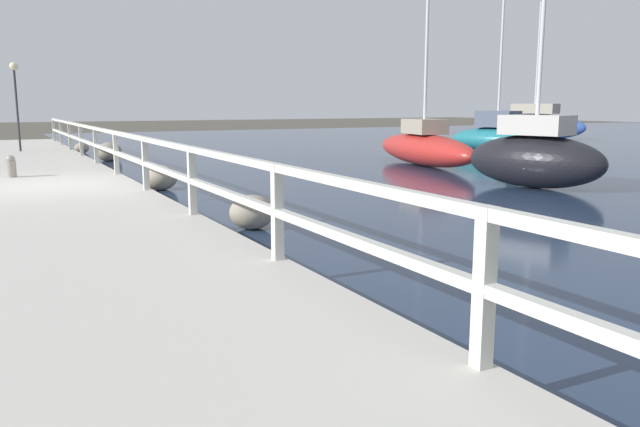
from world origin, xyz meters
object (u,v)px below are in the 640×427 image
(sailboat_red, at_px, (424,147))
(sailboat_blue, at_px, (534,125))
(mooring_bollard, at_px, (11,166))
(sailboat_teal, at_px, (497,136))
(sailboat_black, at_px, (535,157))
(dock_lamp, at_px, (15,85))

(sailboat_red, relative_size, sailboat_blue, 0.85)
(mooring_bollard, height_order, sailboat_teal, sailboat_teal)
(sailboat_blue, bearing_deg, mooring_bollard, -173.05)
(mooring_bollard, bearing_deg, sailboat_teal, 10.09)
(sailboat_black, bearing_deg, sailboat_red, 62.36)
(dock_lamp, relative_size, sailboat_black, 0.60)
(sailboat_red, distance_m, sailboat_teal, 6.14)
(dock_lamp, xyz_separation_m, sailboat_blue, (24.22, 0.57, -1.65))
(dock_lamp, distance_m, sailboat_black, 16.51)
(mooring_bollard, relative_size, sailboat_black, 0.10)
(dock_lamp, relative_size, sailboat_teal, 0.46)
(dock_lamp, bearing_deg, sailboat_black, -54.27)
(sailboat_teal, bearing_deg, mooring_bollard, 171.40)
(sailboat_blue, bearing_deg, sailboat_teal, -156.77)
(sailboat_red, distance_m, sailboat_blue, 16.12)
(sailboat_black, bearing_deg, sailboat_teal, 34.08)
(dock_lamp, distance_m, sailboat_blue, 24.28)
(sailboat_red, bearing_deg, sailboat_teal, 37.46)
(sailboat_red, distance_m, sailboat_black, 5.38)
(sailboat_black, bearing_deg, sailboat_blue, 26.74)
(dock_lamp, distance_m, sailboat_red, 13.44)
(dock_lamp, height_order, sailboat_teal, sailboat_teal)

